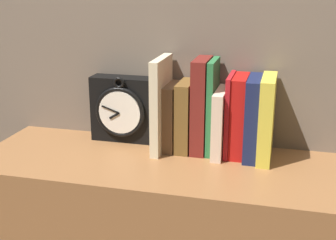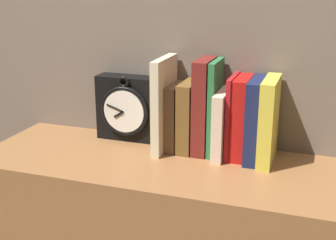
% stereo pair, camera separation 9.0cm
% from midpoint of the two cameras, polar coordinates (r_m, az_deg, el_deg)
% --- Properties ---
extents(clock, '(0.19, 0.08, 0.20)m').
position_cam_midpoint_polar(clock, '(1.37, -7.31, 1.29)').
color(clock, black).
rests_on(clock, bookshelf).
extents(book_slot0_cream, '(0.02, 0.16, 0.26)m').
position_cam_midpoint_polar(book_slot0_cream, '(1.28, -2.83, 1.87)').
color(book_slot0_cream, beige).
rests_on(book_slot0_cream, bookshelf).
extents(book_slot1_brown, '(0.03, 0.12, 0.18)m').
position_cam_midpoint_polar(book_slot1_brown, '(1.30, -1.45, 0.40)').
color(book_slot1_brown, brown).
rests_on(book_slot1_brown, bookshelf).
extents(book_slot2_brown, '(0.04, 0.12, 0.19)m').
position_cam_midpoint_polar(book_slot2_brown, '(1.29, 0.17, 0.47)').
color(book_slot2_brown, brown).
rests_on(book_slot2_brown, bookshelf).
extents(book_slot3_maroon, '(0.04, 0.12, 0.26)m').
position_cam_midpoint_polar(book_slot3_maroon, '(1.27, 2.06, 1.73)').
color(book_slot3_maroon, maroon).
rests_on(book_slot3_maroon, bookshelf).
extents(book_slot4_green, '(0.02, 0.12, 0.26)m').
position_cam_midpoint_polar(book_slot4_green, '(1.27, 3.44, 1.61)').
color(book_slot4_green, '#29703C').
rests_on(book_slot4_green, bookshelf).
extents(book_slot5_cream, '(0.03, 0.15, 0.18)m').
position_cam_midpoint_polar(book_slot5_cream, '(1.26, 4.38, -0.32)').
color(book_slot5_cream, beige).
rests_on(book_slot5_cream, bookshelf).
extents(book_slot6_red, '(0.01, 0.13, 0.22)m').
position_cam_midpoint_polar(book_slot6_red, '(1.26, 5.50, 0.60)').
color(book_slot6_red, '#B41A20').
rests_on(book_slot6_red, bookshelf).
extents(book_slot7_red, '(0.04, 0.13, 0.22)m').
position_cam_midpoint_polar(book_slot7_red, '(1.26, 6.64, 0.47)').
color(book_slot7_red, red).
rests_on(book_slot7_red, bookshelf).
extents(book_slot8_navy, '(0.04, 0.14, 0.22)m').
position_cam_midpoint_polar(book_slot8_navy, '(1.25, 8.31, 0.24)').
color(book_slot8_navy, '#192149').
rests_on(book_slot8_navy, bookshelf).
extents(book_slot9_yellow, '(0.04, 0.15, 0.22)m').
position_cam_midpoint_polar(book_slot9_yellow, '(1.24, 9.92, 0.15)').
color(book_slot9_yellow, yellow).
rests_on(book_slot9_yellow, bookshelf).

